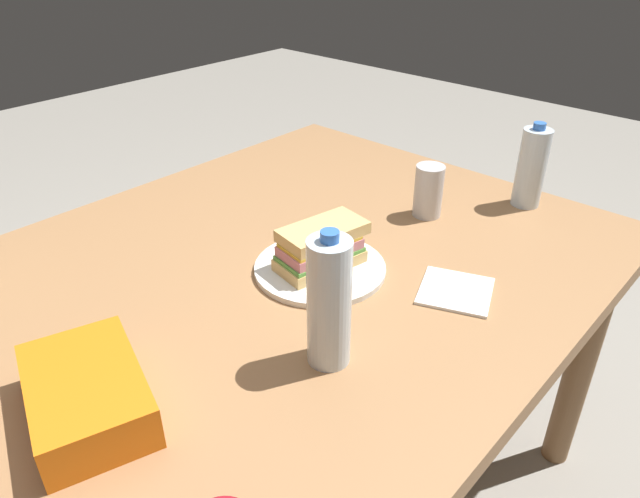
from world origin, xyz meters
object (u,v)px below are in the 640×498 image
object	(u,v)px
chip_bag	(87,394)
water_bottle_spare	(531,167)
dining_table	(252,315)
paper_plate	(320,268)
sandwich	(321,247)
water_bottle_tall	(329,303)
soda_can_silver	(428,191)

from	to	relation	value
chip_bag	water_bottle_spare	xyz separation A→B (m)	(1.05, -0.16, 0.06)
dining_table	paper_plate	xyz separation A→B (m)	(0.12, -0.08, 0.09)
sandwich	water_bottle_spare	bearing A→B (deg)	-16.94
chip_bag	water_bottle_tall	bearing A→B (deg)	79.24
paper_plate	water_bottle_tall	distance (m)	0.28
paper_plate	chip_bag	bearing A→B (deg)	-178.86
sandwich	chip_bag	distance (m)	0.50
water_bottle_tall	soda_can_silver	distance (m)	0.56
sandwich	water_bottle_tall	bearing A→B (deg)	-135.24
dining_table	water_bottle_spare	world-z (taller)	water_bottle_spare
sandwich	soda_can_silver	bearing A→B (deg)	-3.75
water_bottle_tall	soda_can_silver	bearing A→B (deg)	17.14
dining_table	paper_plate	bearing A→B (deg)	-32.41
chip_bag	paper_plate	bearing A→B (deg)	109.48
water_bottle_tall	soda_can_silver	xyz separation A→B (m)	(0.53, 0.16, -0.05)
paper_plate	sandwich	size ratio (longest dim) A/B	1.33
paper_plate	chip_bag	distance (m)	0.50
sandwich	soda_can_silver	distance (m)	0.34
paper_plate	water_bottle_spare	size ratio (longest dim) A/B	1.28
sandwich	water_bottle_tall	distance (m)	0.27
sandwich	water_bottle_spare	distance (m)	0.58
dining_table	water_bottle_tall	size ratio (longest dim) A/B	6.63
dining_table	sandwich	size ratio (longest dim) A/B	7.87
dining_table	sandwich	bearing A→B (deg)	-31.17
sandwich	soda_can_silver	xyz separation A→B (m)	(0.34, -0.02, 0.01)
dining_table	chip_bag	size ratio (longest dim) A/B	6.72
water_bottle_tall	paper_plate	bearing A→B (deg)	45.20
paper_plate	soda_can_silver	world-z (taller)	soda_can_silver
paper_plate	water_bottle_tall	world-z (taller)	water_bottle_tall
dining_table	soda_can_silver	distance (m)	0.50
dining_table	water_bottle_tall	bearing A→B (deg)	-103.77
water_bottle_tall	water_bottle_spare	distance (m)	0.74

